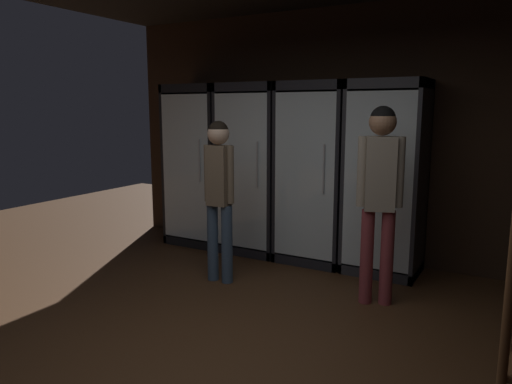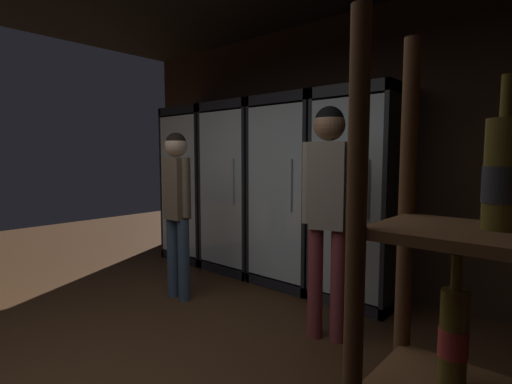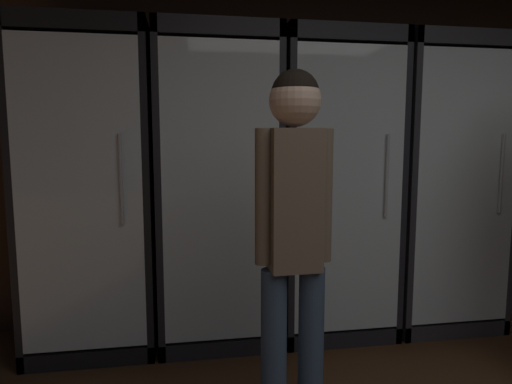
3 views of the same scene
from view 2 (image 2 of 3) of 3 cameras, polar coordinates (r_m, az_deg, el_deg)
name	(u,v)px [view 2 (image 2 of 3)]	position (r m, az deg, el deg)	size (l,w,h in m)	color
wall_back	(338,153)	(4.17, 12.08, 5.72)	(6.00, 0.06, 2.80)	black
cooler_far_left	(199,185)	(5.17, -8.50, 0.97)	(0.75, 0.63, 1.98)	black
cooler_left	(241,189)	(4.61, -2.22, 0.44)	(0.75, 0.63, 1.98)	black
cooler_center	(294,193)	(4.12, 5.64, -0.17)	(0.75, 0.63, 1.98)	black
cooler_right	(362,198)	(3.72, 15.43, -0.92)	(0.75, 0.63, 1.98)	#2B2B30
shopper_near	(177,199)	(3.69, -11.65, -0.99)	(0.33, 0.21, 1.58)	#384C66
shopper_far	(328,197)	(2.83, 10.65, -0.78)	(0.37, 0.24, 1.72)	brown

